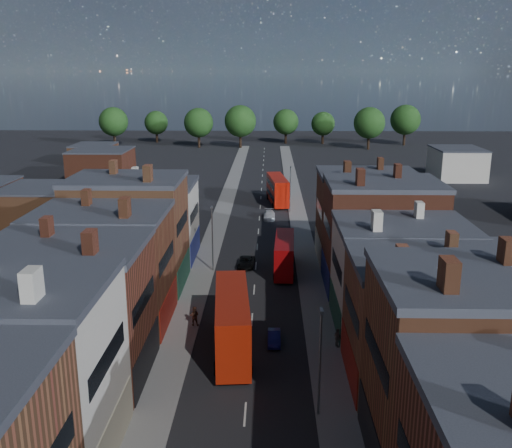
{
  "coord_description": "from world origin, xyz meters",
  "views": [
    {
      "loc": [
        1.63,
        -35.64,
        23.62
      ],
      "look_at": [
        0.0,
        32.66,
        5.29
      ],
      "focal_mm": 40.0,
      "sensor_mm": 36.0,
      "label": 1
    }
  ],
  "objects_px": {
    "bus_1": "(284,254)",
    "ped_1": "(194,316)",
    "car_3": "(269,215)",
    "bus_2": "(277,189)",
    "car_2": "(246,262)",
    "bus_0": "(232,321)",
    "ped_3": "(337,338)",
    "car_1": "(274,338)"
  },
  "relations": [
    {
      "from": "bus_0",
      "to": "car_3",
      "type": "bearing_deg",
      "value": 81.47
    },
    {
      "from": "car_3",
      "to": "bus_1",
      "type": "bearing_deg",
      "value": -86.03
    },
    {
      "from": "bus_1",
      "to": "ped_1",
      "type": "bearing_deg",
      "value": -117.4
    },
    {
      "from": "bus_2",
      "to": "car_1",
      "type": "height_order",
      "value": "bus_2"
    },
    {
      "from": "car_3",
      "to": "ped_3",
      "type": "xyz_separation_m",
      "value": [
        6.05,
        -45.48,
        0.32
      ]
    },
    {
      "from": "ped_1",
      "to": "ped_3",
      "type": "relative_size",
      "value": 1.11
    },
    {
      "from": "car_2",
      "to": "car_3",
      "type": "height_order",
      "value": "car_3"
    },
    {
      "from": "bus_0",
      "to": "ped_3",
      "type": "bearing_deg",
      "value": 0.4
    },
    {
      "from": "bus_2",
      "to": "ped_3",
      "type": "relative_size",
      "value": 6.83
    },
    {
      "from": "bus_0",
      "to": "bus_2",
      "type": "relative_size",
      "value": 1.05
    },
    {
      "from": "bus_0",
      "to": "bus_2",
      "type": "height_order",
      "value": "bus_0"
    },
    {
      "from": "bus_1",
      "to": "car_2",
      "type": "height_order",
      "value": "bus_1"
    },
    {
      "from": "bus_1",
      "to": "car_1",
      "type": "height_order",
      "value": "bus_1"
    },
    {
      "from": "bus_0",
      "to": "ped_1",
      "type": "distance_m",
      "value": 6.58
    },
    {
      "from": "bus_2",
      "to": "car_2",
      "type": "bearing_deg",
      "value": -104.41
    },
    {
      "from": "ped_1",
      "to": "bus_2",
      "type": "bearing_deg",
      "value": -94.93
    },
    {
      "from": "bus_1",
      "to": "car_2",
      "type": "xyz_separation_m",
      "value": [
        -4.7,
        1.67,
        -1.68
      ]
    },
    {
      "from": "car_2",
      "to": "ped_1",
      "type": "relative_size",
      "value": 2.23
    },
    {
      "from": "car_1",
      "to": "car_3",
      "type": "distance_m",
      "value": 44.68
    },
    {
      "from": "bus_1",
      "to": "car_1",
      "type": "xyz_separation_m",
      "value": [
        -1.36,
        -18.97,
        -1.73
      ]
    },
    {
      "from": "bus_2",
      "to": "car_3",
      "type": "distance_m",
      "value": 11.53
    },
    {
      "from": "car_1",
      "to": "ped_1",
      "type": "xyz_separation_m",
      "value": [
        -7.59,
        3.34,
        0.54
      ]
    },
    {
      "from": "car_1",
      "to": "ped_1",
      "type": "height_order",
      "value": "ped_1"
    },
    {
      "from": "bus_0",
      "to": "car_1",
      "type": "height_order",
      "value": "bus_0"
    },
    {
      "from": "car_2",
      "to": "car_3",
      "type": "distance_m",
      "value": 24.2
    },
    {
      "from": "bus_1",
      "to": "ped_3",
      "type": "relative_size",
      "value": 5.69
    },
    {
      "from": "car_3",
      "to": "car_2",
      "type": "bearing_deg",
      "value": -96.91
    },
    {
      "from": "bus_0",
      "to": "bus_2",
      "type": "xyz_separation_m",
      "value": [
        4.63,
        57.55,
        -0.15
      ]
    },
    {
      "from": "bus_2",
      "to": "ped_1",
      "type": "height_order",
      "value": "bus_2"
    },
    {
      "from": "bus_0",
      "to": "bus_1",
      "type": "xyz_separation_m",
      "value": [
        5.0,
        20.58,
        -0.58
      ]
    },
    {
      "from": "bus_2",
      "to": "ped_3",
      "type": "height_order",
      "value": "bus_2"
    },
    {
      "from": "bus_0",
      "to": "ped_1",
      "type": "xyz_separation_m",
      "value": [
        -3.95,
        4.95,
        -1.77
      ]
    },
    {
      "from": "bus_0",
      "to": "bus_1",
      "type": "height_order",
      "value": "bus_0"
    },
    {
      "from": "bus_1",
      "to": "ped_3",
      "type": "height_order",
      "value": "bus_1"
    },
    {
      "from": "bus_1",
      "to": "bus_2",
      "type": "relative_size",
      "value": 0.83
    },
    {
      "from": "car_2",
      "to": "ped_1",
      "type": "xyz_separation_m",
      "value": [
        -4.25,
        -17.3,
        0.48
      ]
    },
    {
      "from": "car_3",
      "to": "bus_0",
      "type": "bearing_deg",
      "value": -94.04
    },
    {
      "from": "ped_1",
      "to": "ped_3",
      "type": "bearing_deg",
      "value": 166.86
    },
    {
      "from": "ped_1",
      "to": "bus_1",
      "type": "bearing_deg",
      "value": -115.47
    },
    {
      "from": "bus_2",
      "to": "ped_1",
      "type": "distance_m",
      "value": 53.31
    },
    {
      "from": "bus_2",
      "to": "ped_3",
      "type": "bearing_deg",
      "value": -92.81
    },
    {
      "from": "car_2",
      "to": "car_3",
      "type": "xyz_separation_m",
      "value": [
        2.85,
        24.03,
        0.07
      ]
    }
  ]
}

